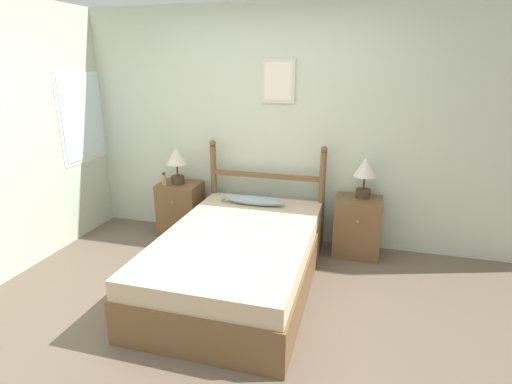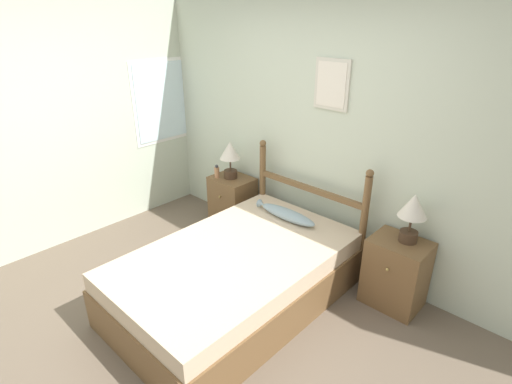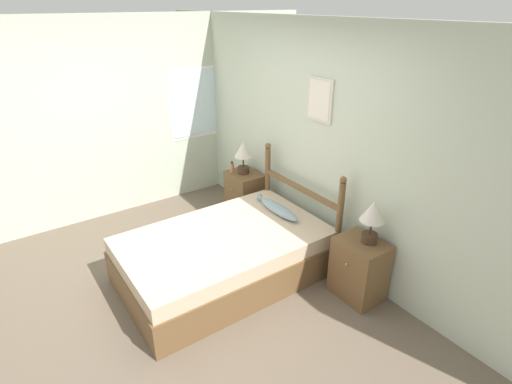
{
  "view_description": "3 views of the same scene",
  "coord_description": "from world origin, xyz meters",
  "px_view_note": "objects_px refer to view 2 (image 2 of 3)",
  "views": [
    {
      "loc": [
        1.04,
        -2.53,
        1.96
      ],
      "look_at": [
        0.08,
        0.92,
        0.79
      ],
      "focal_mm": 28.0,
      "sensor_mm": 36.0,
      "label": 1
    },
    {
      "loc": [
        2.09,
        -1.4,
        2.36
      ],
      "look_at": [
        -0.07,
        0.9,
        0.93
      ],
      "focal_mm": 28.0,
      "sensor_mm": 36.0,
      "label": 2
    },
    {
      "loc": [
        3.06,
        -1.17,
        2.68
      ],
      "look_at": [
        0.11,
        0.89,
        0.95
      ],
      "focal_mm": 28.0,
      "sensor_mm": 36.0,
      "label": 3
    }
  ],
  "objects_px": {
    "nightstand_left": "(233,202)",
    "fish_pillow": "(286,214)",
    "bottle": "(217,172)",
    "nightstand_right": "(396,273)",
    "table_lamp_left": "(230,154)",
    "bed": "(236,277)",
    "table_lamp_right": "(413,211)"
  },
  "relations": [
    {
      "from": "nightstand_left",
      "to": "fish_pillow",
      "type": "height_order",
      "value": "nightstand_left"
    },
    {
      "from": "bottle",
      "to": "nightstand_right",
      "type": "bearing_deg",
      "value": 2.87
    },
    {
      "from": "nightstand_right",
      "to": "table_lamp_left",
      "type": "bearing_deg",
      "value": -179.77
    },
    {
      "from": "bed",
      "to": "table_lamp_right",
      "type": "distance_m",
      "value": 1.57
    },
    {
      "from": "bed",
      "to": "fish_pillow",
      "type": "height_order",
      "value": "fish_pillow"
    },
    {
      "from": "nightstand_left",
      "to": "table_lamp_right",
      "type": "xyz_separation_m",
      "value": [
        2.06,
        0.05,
        0.59
      ]
    },
    {
      "from": "table_lamp_right",
      "to": "bottle",
      "type": "distance_m",
      "value": 2.2
    },
    {
      "from": "nightstand_left",
      "to": "table_lamp_left",
      "type": "distance_m",
      "value": 0.59
    },
    {
      "from": "nightstand_left",
      "to": "fish_pillow",
      "type": "relative_size",
      "value": 0.9
    },
    {
      "from": "table_lamp_right",
      "to": "bottle",
      "type": "bearing_deg",
      "value": -175.98
    },
    {
      "from": "nightstand_left",
      "to": "nightstand_right",
      "type": "xyz_separation_m",
      "value": [
        2.02,
        0.0,
        0.0
      ]
    },
    {
      "from": "table_lamp_left",
      "to": "bottle",
      "type": "relative_size",
      "value": 2.75
    },
    {
      "from": "table_lamp_left",
      "to": "bottle",
      "type": "bearing_deg",
      "value": -140.33
    },
    {
      "from": "bed",
      "to": "bottle",
      "type": "relative_size",
      "value": 13.54
    },
    {
      "from": "bed",
      "to": "nightstand_left",
      "type": "bearing_deg",
      "value": 137.5
    },
    {
      "from": "nightstand_right",
      "to": "bottle",
      "type": "distance_m",
      "value": 2.19
    },
    {
      "from": "table_lamp_left",
      "to": "table_lamp_right",
      "type": "distance_m",
      "value": 2.07
    },
    {
      "from": "nightstand_left",
      "to": "table_lamp_left",
      "type": "xyz_separation_m",
      "value": [
        -0.01,
        -0.01,
        0.59
      ]
    },
    {
      "from": "table_lamp_right",
      "to": "fish_pillow",
      "type": "height_order",
      "value": "table_lamp_right"
    },
    {
      "from": "bed",
      "to": "bottle",
      "type": "xyz_separation_m",
      "value": [
        -1.14,
        0.82,
        0.44
      ]
    },
    {
      "from": "nightstand_right",
      "to": "fish_pillow",
      "type": "height_order",
      "value": "nightstand_right"
    },
    {
      "from": "nightstand_left",
      "to": "bottle",
      "type": "bearing_deg",
      "value": -140.76
    },
    {
      "from": "table_lamp_left",
      "to": "bed",
      "type": "bearing_deg",
      "value": -41.92
    },
    {
      "from": "bottle",
      "to": "fish_pillow",
      "type": "bearing_deg",
      "value": -3.88
    },
    {
      "from": "fish_pillow",
      "to": "nightstand_right",
      "type": "bearing_deg",
      "value": 9.61
    },
    {
      "from": "bed",
      "to": "table_lamp_right",
      "type": "height_order",
      "value": "table_lamp_right"
    },
    {
      "from": "table_lamp_left",
      "to": "table_lamp_right",
      "type": "relative_size",
      "value": 1.0
    },
    {
      "from": "bed",
      "to": "nightstand_right",
      "type": "xyz_separation_m",
      "value": [
        1.01,
        0.93,
        0.06
      ]
    },
    {
      "from": "bottle",
      "to": "fish_pillow",
      "type": "height_order",
      "value": "bottle"
    },
    {
      "from": "table_lamp_left",
      "to": "fish_pillow",
      "type": "xyz_separation_m",
      "value": [
        0.96,
        -0.17,
        -0.34
      ]
    },
    {
      "from": "nightstand_right",
      "to": "fish_pillow",
      "type": "xyz_separation_m",
      "value": [
        -1.07,
        -0.18,
        0.25
      ]
    },
    {
      "from": "nightstand_left",
      "to": "bed",
      "type": "bearing_deg",
      "value": -42.5
    }
  ]
}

